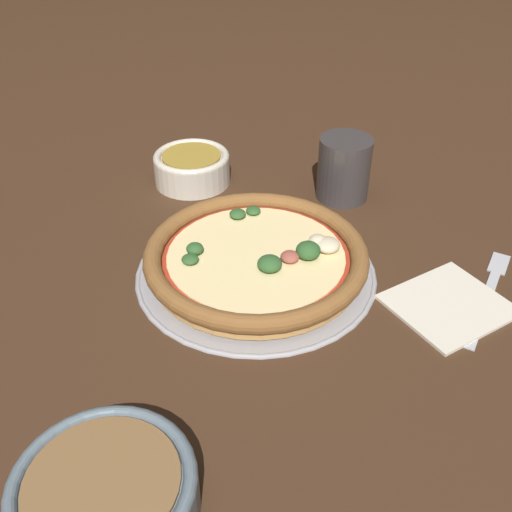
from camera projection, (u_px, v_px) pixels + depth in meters
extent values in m
plane|color=#3D2616|center=(256.00, 272.00, 0.76)|extent=(3.00, 3.00, 0.00)
cylinder|color=#9E9EA3|center=(256.00, 271.00, 0.76)|extent=(0.30, 0.30, 0.00)
torus|color=#9E9EA3|center=(256.00, 270.00, 0.76)|extent=(0.31, 0.31, 0.01)
cylinder|color=tan|center=(256.00, 262.00, 0.75)|extent=(0.26, 0.26, 0.02)
torus|color=brown|center=(256.00, 254.00, 0.75)|extent=(0.28, 0.28, 0.02)
cylinder|color=#A32D19|center=(256.00, 257.00, 0.75)|extent=(0.23, 0.23, 0.00)
cylinder|color=beige|center=(256.00, 255.00, 0.75)|extent=(0.22, 0.22, 0.00)
ellipsoid|color=#2D5628|center=(270.00, 264.00, 0.72)|extent=(0.04, 0.04, 0.02)
ellipsoid|color=beige|center=(318.00, 241.00, 0.76)|extent=(0.02, 0.02, 0.02)
ellipsoid|color=#2D5628|center=(238.00, 214.00, 0.81)|extent=(0.03, 0.03, 0.01)
ellipsoid|color=#2D5628|center=(195.00, 249.00, 0.74)|extent=(0.03, 0.03, 0.01)
ellipsoid|color=#2D5628|center=(190.00, 259.00, 0.73)|extent=(0.03, 0.03, 0.01)
ellipsoid|color=#994C3D|center=(290.00, 257.00, 0.73)|extent=(0.03, 0.03, 0.01)
ellipsoid|color=#2D5628|center=(252.00, 211.00, 0.82)|extent=(0.03, 0.03, 0.01)
ellipsoid|color=#2D5628|center=(308.00, 250.00, 0.74)|extent=(0.04, 0.04, 0.02)
ellipsoid|color=beige|center=(328.00, 245.00, 0.75)|extent=(0.04, 0.04, 0.02)
cylinder|color=beige|center=(192.00, 170.00, 0.94)|extent=(0.12, 0.12, 0.04)
torus|color=beige|center=(191.00, 157.00, 0.93)|extent=(0.12, 0.12, 0.01)
cylinder|color=olive|center=(191.00, 156.00, 0.93)|extent=(0.09, 0.09, 0.00)
cylinder|color=slate|center=(106.00, 497.00, 0.49)|extent=(0.15, 0.15, 0.04)
torus|color=slate|center=(102.00, 483.00, 0.48)|extent=(0.15, 0.15, 0.01)
cylinder|color=brown|center=(102.00, 481.00, 0.48)|extent=(0.13, 0.13, 0.00)
cylinder|color=#383333|center=(344.00, 168.00, 0.89)|extent=(0.08, 0.08, 0.09)
cube|color=beige|center=(449.00, 304.00, 0.71)|extent=(0.16, 0.17, 0.01)
cube|color=#B7B7BC|center=(483.00, 307.00, 0.71)|extent=(0.14, 0.09, 0.00)
cube|color=#B7B7BC|center=(499.00, 263.00, 0.78)|extent=(0.05, 0.04, 0.00)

